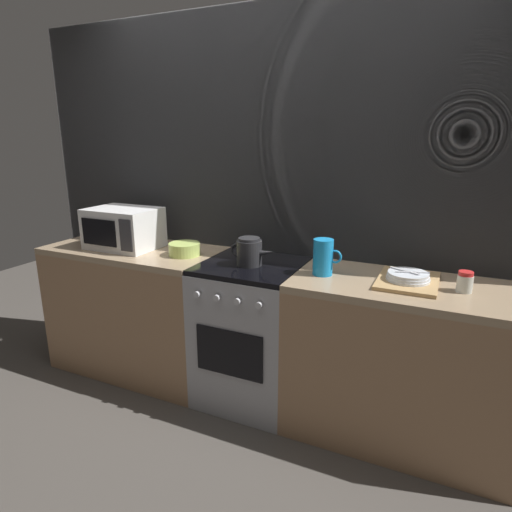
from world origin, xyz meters
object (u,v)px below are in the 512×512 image
microwave (124,228)px  pitcher (323,257)px  mixing_bowl (184,249)px  stove_unit (252,332)px  dish_pile (408,279)px  spice_jar (465,282)px  kettle (250,252)px

microwave → pitcher: bearing=-0.4°
microwave → mixing_bowl: microwave is taller
stove_unit → dish_pile: 1.01m
spice_jar → kettle: bearing=-178.3°
dish_pile → spice_jar: size_ratio=3.81×
spice_jar → stove_unit: bearing=-180.0°
pitcher → dish_pile: size_ratio=0.50×
stove_unit → mixing_bowl: bearing=-178.5°
dish_pile → spice_jar: bearing=-4.3°
pitcher → dish_pile: 0.45m
kettle → pitcher: pitcher is taller
stove_unit → pitcher: bearing=-3.3°
mixing_bowl → pitcher: (0.92, -0.01, 0.06)m
stove_unit → dish_pile: (0.89, 0.02, 0.47)m
stove_unit → spice_jar: 1.26m
mixing_bowl → pitcher: bearing=-0.8°
stove_unit → kettle: bearing=-82.9°
stove_unit → microwave: 1.12m
kettle → spice_jar: size_ratio=2.71×
kettle → dish_pile: (0.89, 0.05, -0.06)m
stove_unit → kettle: (0.00, -0.03, 0.53)m
mixing_bowl → pitcher: size_ratio=1.00×
kettle → spice_jar: 1.15m
dish_pile → pitcher: bearing=-174.1°
mixing_bowl → dish_pile: (1.36, 0.03, -0.02)m
stove_unit → spice_jar: bearing=0.0°
dish_pile → microwave: bearing=-178.9°
microwave → dish_pile: (1.85, 0.04, -0.11)m
microwave → pitcher: 1.40m
microwave → mixing_bowl: bearing=0.3°
stove_unit → spice_jar: spice_jar is taller
microwave → kettle: 0.96m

